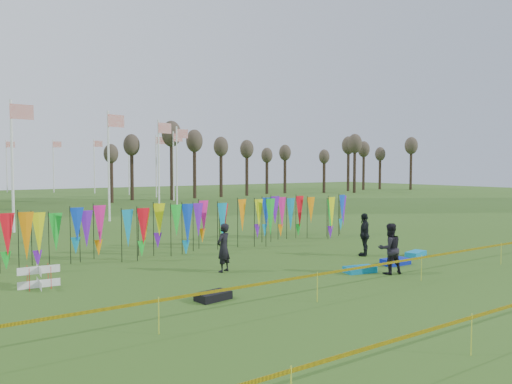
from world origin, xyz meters
TOP-DOWN VIEW (x-y plane):
  - ground at (0.00, 0.00)m, footprint 160.00×160.00m
  - banner_row at (0.28, 8.82)m, footprint 18.64×0.64m
  - caution_tape_near at (-0.22, -1.07)m, footprint 26.00×0.02m
  - tree_line at (32.00, 44.00)m, footprint 53.92×1.92m
  - box_kite at (-8.32, 5.39)m, footprint 0.67×0.67m
  - person_left at (-2.00, 4.13)m, footprint 0.82×0.73m
  - person_mid at (2.95, 0.33)m, footprint 1.05×0.82m
  - person_right at (4.94, 3.48)m, footprint 1.29×1.15m
  - kite_bag_turquoise at (2.19, 1.11)m, footprint 1.28×0.82m
  - kite_bag_blue at (4.50, 1.35)m, footprint 1.21×0.66m
  - kite_bag_black at (-4.30, 0.87)m, footprint 1.11×0.75m
  - kite_bag_teal at (6.79, 2.12)m, footprint 1.22×0.80m

SIDE VIEW (x-z plane):
  - ground at x=0.00m, z-range 0.00..0.00m
  - kite_bag_teal at x=6.79m, z-range 0.00..0.22m
  - kite_bag_turquoise at x=2.19m, z-range 0.00..0.24m
  - kite_bag_black at x=-4.30m, z-range 0.00..0.24m
  - kite_bag_blue at x=4.50m, z-range 0.00..0.25m
  - box_kite at x=-8.32m, z-range 0.00..0.74m
  - caution_tape_near at x=-0.22m, z-range 0.33..1.23m
  - person_left at x=-2.00m, z-range 0.00..1.85m
  - person_mid at x=2.95m, z-range 0.00..1.90m
  - person_right at x=4.94m, z-range 0.00..1.92m
  - banner_row at x=0.28m, z-range 0.24..2.48m
  - tree_line at x=32.00m, z-range 2.25..10.09m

